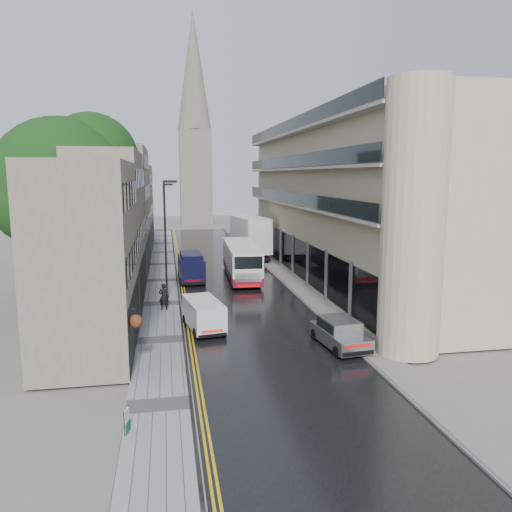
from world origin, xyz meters
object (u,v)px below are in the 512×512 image
object	(u,v)px
tree_near	(63,210)
tree_far	(94,208)
white_lorry	(243,240)
estate_sign	(126,421)
silver_hatchback	(337,343)
lamp_post_far	(165,227)
pedestrian	(164,297)
lamp_post_near	(165,242)
cream_bus	(231,267)
navy_van	(182,270)
white_van	(196,323)

from	to	relation	value
tree_near	tree_far	size ratio (longest dim) A/B	1.11
white_lorry	estate_sign	xyz separation A→B (m)	(-9.73, -35.18, -1.87)
tree_near	silver_hatchback	distance (m)	21.50
tree_near	lamp_post_far	world-z (taller)	tree_near
pedestrian	lamp_post_near	xyz separation A→B (m)	(0.22, 2.75, 3.50)
lamp_post_near	lamp_post_far	size ratio (longest dim) A/B	1.05
cream_bus	navy_van	bearing A→B (deg)	176.35
lamp_post_near	tree_near	bearing A→B (deg)	179.22
white_van	silver_hatchback	bearing A→B (deg)	-41.61
tree_far	lamp_post_far	distance (m)	6.93
tree_near	white_van	bearing A→B (deg)	-46.10
silver_hatchback	lamp_post_near	bearing A→B (deg)	116.69
white_lorry	navy_van	bearing A→B (deg)	-133.19
white_van	lamp_post_far	xyz separation A→B (m)	(-1.68, 22.13, 3.35)
cream_bus	white_lorry	bearing A→B (deg)	78.56
navy_van	pedestrian	xyz separation A→B (m)	(-1.49, -7.96, -0.29)
pedestrian	lamp_post_far	distance (m)	16.14
white_van	lamp_post_far	size ratio (longest dim) A/B	0.50
lamp_post_far	white_lorry	bearing A→B (deg)	1.87
tree_near	white_van	xyz separation A→B (m)	(8.64, -8.98, -5.97)
white_van	navy_van	xyz separation A→B (m)	(-0.34, 14.28, 0.37)
cream_bus	navy_van	world-z (taller)	cream_bus
pedestrian	estate_sign	bearing A→B (deg)	95.26
pedestrian	lamp_post_near	distance (m)	4.46
tree_far	pedestrian	world-z (taller)	tree_far
pedestrian	estate_sign	world-z (taller)	pedestrian
silver_hatchback	lamp_post_far	bearing A→B (deg)	102.16
cream_bus	navy_van	distance (m)	4.26
silver_hatchback	pedestrian	size ratio (longest dim) A/B	2.29
tree_far	white_lorry	world-z (taller)	tree_far
silver_hatchback	tree_far	bearing A→B (deg)	114.21
tree_far	white_van	world-z (taller)	tree_far
white_lorry	estate_sign	size ratio (longest dim) A/B	10.38
lamp_post_far	estate_sign	bearing A→B (deg)	-107.83
cream_bus	white_lorry	distance (m)	11.22
pedestrian	lamp_post_far	size ratio (longest dim) A/B	0.22
white_van	cream_bus	bearing A→B (deg)	64.58
white_lorry	estate_sign	distance (m)	36.55
tree_near	cream_bus	bearing A→B (deg)	21.15
lamp_post_near	lamp_post_far	distance (m)	13.06
lamp_post_far	estate_sign	distance (m)	32.88
tree_near	pedestrian	world-z (taller)	tree_near
tree_far	pedestrian	distance (m)	17.73
cream_bus	estate_sign	xyz separation A→B (m)	(-7.03, -24.33, -1.00)
tree_near	cream_bus	size ratio (longest dim) A/B	1.23
silver_hatchback	white_lorry	bearing A→B (deg)	84.84
lamp_post_near	lamp_post_far	world-z (taller)	lamp_post_near
white_van	pedestrian	xyz separation A→B (m)	(-1.83, 6.32, 0.08)
white_van	pedestrian	size ratio (longest dim) A/B	2.25
silver_hatchback	pedestrian	xyz separation A→B (m)	(-8.88, 10.71, 0.23)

